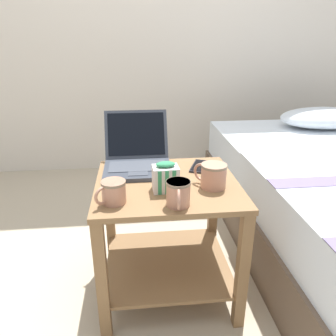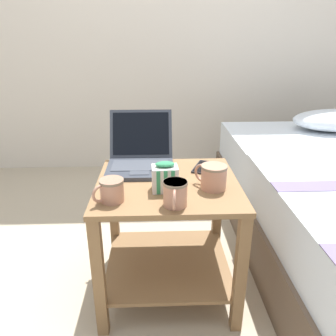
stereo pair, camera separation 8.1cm
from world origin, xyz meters
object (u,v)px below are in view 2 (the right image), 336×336
at_px(mug_front_left, 175,193).
at_px(mug_mid_center, 111,189).
at_px(snack_bag, 165,177).
at_px(laptop, 141,157).
at_px(mug_front_right, 213,176).
at_px(cell_phone, 204,167).

height_order(mug_front_left, mug_mid_center, mug_front_left).
height_order(mug_front_left, snack_bag, snack_bag).
height_order(laptop, mug_mid_center, laptop).
bearing_deg(mug_front_right, mug_front_left, -138.71).
height_order(mug_front_right, snack_bag, snack_bag).
xyz_separation_m(mug_front_left, mug_mid_center, (-0.23, 0.05, -0.00)).
relative_size(mug_front_left, mug_mid_center, 1.15).
bearing_deg(cell_phone, mug_front_left, -113.42).
relative_size(laptop, cell_phone, 2.05).
xyz_separation_m(mug_front_left, cell_phone, (0.15, 0.36, -0.05)).
height_order(mug_mid_center, snack_bag, snack_bag).
bearing_deg(laptop, mug_front_right, -40.39).
xyz_separation_m(snack_bag, cell_phone, (0.19, 0.23, -0.05)).
bearing_deg(mug_mid_center, snack_bag, 22.65).
relative_size(laptop, mug_front_right, 2.85).
xyz_separation_m(laptop, snack_bag, (0.11, -0.27, 0.01)).
distance_m(mug_front_left, mug_front_right, 0.21).
bearing_deg(mug_front_right, mug_mid_center, -166.37).
height_order(mug_front_right, mug_mid_center, mug_front_right).
bearing_deg(snack_bag, laptop, 111.78).
xyz_separation_m(mug_front_left, snack_bag, (-0.03, 0.13, 0.00)).
bearing_deg(mug_front_left, cell_phone, 66.58).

